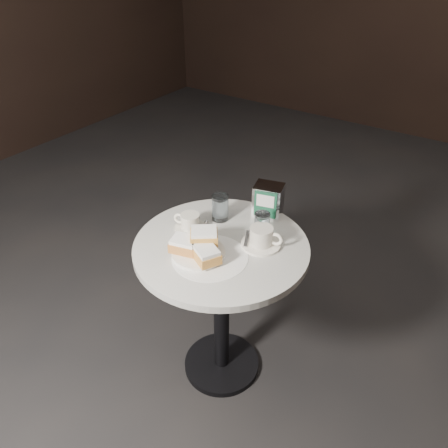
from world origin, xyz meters
TOP-DOWN VIEW (x-y plane):
  - ground at (0.00, 0.00)m, footprint 7.00×7.00m
  - cafe_table at (0.00, 0.00)m, footprint 0.70×0.70m
  - sugar_spill at (0.01, -0.09)m, footprint 0.38×0.38m
  - beignet_plate at (-0.03, -0.11)m, footprint 0.23×0.22m
  - coffee_cup_left at (-0.17, 0.02)m, footprint 0.16×0.16m
  - coffee_cup_right at (0.13, 0.08)m, footprint 0.18×0.18m
  - water_glass_left at (-0.11, 0.15)m, footprint 0.08×0.08m
  - water_glass_right at (0.10, 0.15)m, footprint 0.08×0.08m
  - napkin_dispenser at (0.04, 0.30)m, footprint 0.14×0.13m

SIDE VIEW (x-z plane):
  - ground at x=0.00m, z-range 0.00..0.00m
  - cafe_table at x=0.00m, z-range 0.17..0.92m
  - sugar_spill at x=0.01m, z-range 0.74..0.75m
  - coffee_cup_left at x=-0.17m, z-range 0.74..0.81m
  - coffee_cup_right at x=0.13m, z-range 0.74..0.82m
  - beignet_plate at x=-0.03m, z-range 0.73..0.83m
  - water_glass_right at x=0.10m, z-range 0.74..0.85m
  - water_glass_left at x=-0.11m, z-range 0.74..0.86m
  - napkin_dispenser at x=0.04m, z-range 0.75..0.89m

